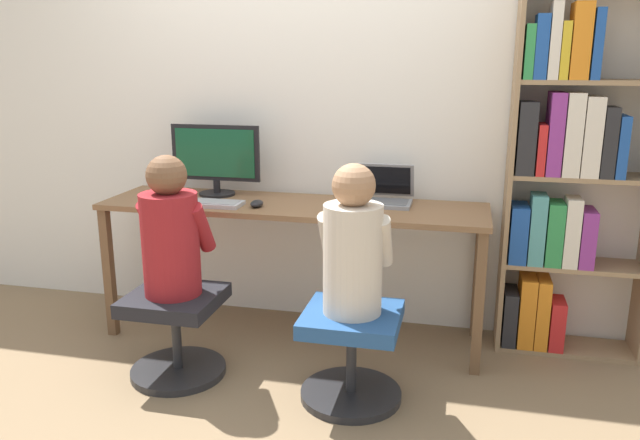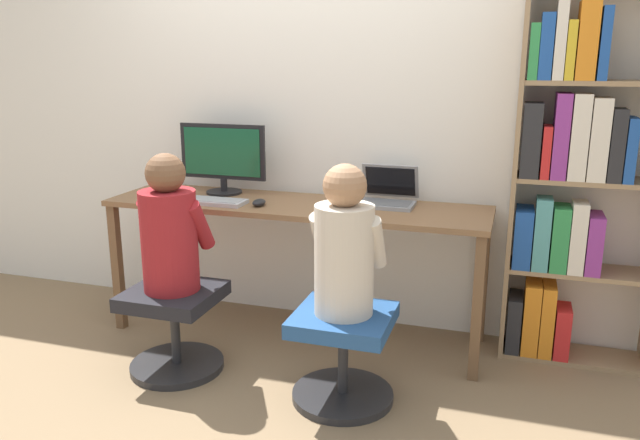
# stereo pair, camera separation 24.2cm
# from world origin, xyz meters

# --- Properties ---
(ground_plane) EXTENTS (14.00, 14.00, 0.00)m
(ground_plane) POSITION_xyz_m (0.00, 0.00, 0.00)
(ground_plane) COLOR #846B4C
(wall_back) EXTENTS (10.00, 0.05, 2.60)m
(wall_back) POSITION_xyz_m (0.00, 0.62, 1.30)
(wall_back) COLOR white
(wall_back) RESTS_ON ground_plane
(desk) EXTENTS (2.12, 0.55, 0.78)m
(desk) POSITION_xyz_m (0.00, 0.28, 0.69)
(desk) COLOR brown
(desk) RESTS_ON ground_plane
(desktop_monitor) EXTENTS (0.53, 0.21, 0.41)m
(desktop_monitor) POSITION_xyz_m (-0.49, 0.39, 0.99)
(desktop_monitor) COLOR black
(desktop_monitor) RESTS_ON desk
(laptop) EXTENTS (0.31, 0.28, 0.21)m
(laptop) POSITION_xyz_m (0.49, 0.40, 0.82)
(laptop) COLOR gray
(laptop) RESTS_ON desk
(keyboard) EXTENTS (0.45, 0.15, 0.03)m
(keyboard) POSITION_xyz_m (-0.47, 0.13, 0.79)
(keyboard) COLOR #B2B2B7
(keyboard) RESTS_ON desk
(computer_mouse_by_keyboard) EXTENTS (0.06, 0.10, 0.04)m
(computer_mouse_by_keyboard) POSITION_xyz_m (-0.17, 0.16, 0.80)
(computer_mouse_by_keyboard) COLOR black
(computer_mouse_by_keyboard) RESTS_ON desk
(office_chair_left) EXTENTS (0.48, 0.48, 0.44)m
(office_chair_left) POSITION_xyz_m (-0.44, -0.31, 0.25)
(office_chair_left) COLOR #262628
(office_chair_left) RESTS_ON ground_plane
(office_chair_right) EXTENTS (0.48, 0.48, 0.44)m
(office_chair_right) POSITION_xyz_m (0.45, -0.34, 0.25)
(office_chair_right) COLOR #262628
(office_chair_right) RESTS_ON ground_plane
(person_at_monitor) EXTENTS (0.34, 0.32, 0.69)m
(person_at_monitor) POSITION_xyz_m (-0.44, -0.31, 0.74)
(person_at_monitor) COLOR maroon
(person_at_monitor) RESTS_ON office_chair_left
(person_at_laptop) EXTENTS (0.33, 0.31, 0.68)m
(person_at_laptop) POSITION_xyz_m (0.45, -0.33, 0.74)
(person_at_laptop) COLOR beige
(person_at_laptop) RESTS_ON office_chair_right
(bookshelf) EXTENTS (0.74, 0.27, 1.93)m
(bookshelf) POSITION_xyz_m (1.41, 0.42, 0.93)
(bookshelf) COLOR #997A56
(bookshelf) RESTS_ON ground_plane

